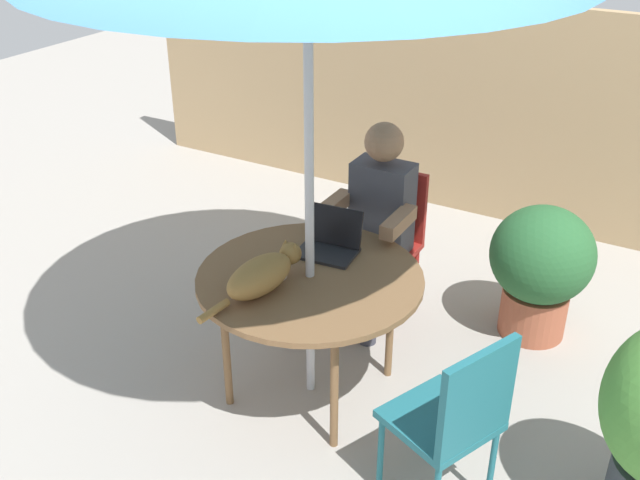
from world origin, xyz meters
The scene contains 9 objects.
ground_plane centered at (0.00, 0.00, 0.00)m, with size 14.00×14.00×0.00m, color gray.
fence_back centered at (0.00, 2.50, 0.81)m, with size 5.86×0.08×1.62m, color tan.
patio_table centered at (0.00, 0.00, 0.66)m, with size 1.13×1.13×0.71m.
chair_occupied centered at (0.00, 0.91, 0.53)m, with size 0.40×0.40×0.90m.
chair_empty centered at (0.92, -0.40, 0.53)m, with size 0.53×0.53×0.90m.
person_seated centered at (0.00, 0.75, 0.70)m, with size 0.48×0.48×1.24m.
laptop centered at (-0.04, 0.28, 0.77)m, with size 0.32×0.28×0.21m.
cat centered at (-0.13, -0.22, 0.79)m, with size 0.24×0.65×0.17m.
potted_plant_near_fence centered at (0.88, 1.10, 0.46)m, with size 0.59×0.59×0.81m.
Camera 1 is at (1.58, -2.68, 2.59)m, focal length 41.51 mm.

